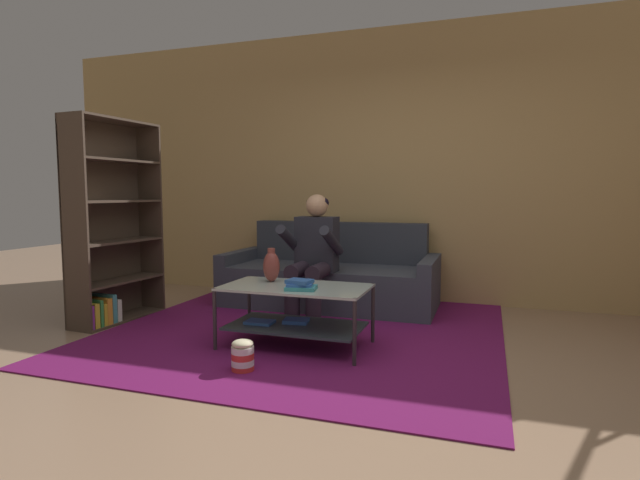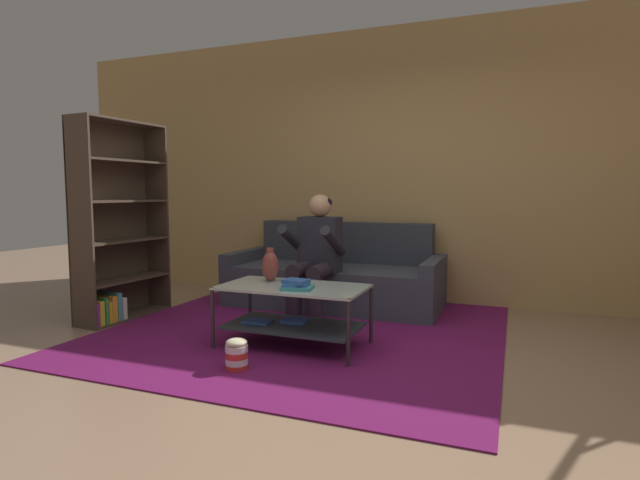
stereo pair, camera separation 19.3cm
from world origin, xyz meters
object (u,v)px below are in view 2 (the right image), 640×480
at_px(vase, 270,266).
at_px(popcorn_tub, 237,354).
at_px(book_stack, 297,285).
at_px(couch, 335,279).
at_px(bookshelf, 115,233).
at_px(person_seated_center, 316,251).
at_px(coffee_table, 292,306).

height_order(vase, popcorn_tub, vase).
bearing_deg(vase, popcorn_tub, -81.11).
bearing_deg(book_stack, vase, 145.05).
distance_m(couch, bookshelf, 2.16).
xyz_separation_m(person_seated_center, coffee_table, (0.17, -0.90, -0.31)).
xyz_separation_m(couch, coffee_table, (0.17, -1.45, 0.03)).
height_order(vase, book_stack, vase).
bearing_deg(couch, person_seated_center, -90.00).
relative_size(coffee_table, vase, 4.12).
distance_m(person_seated_center, popcorn_tub, 1.58).
height_order(person_seated_center, vase, person_seated_center).
bearing_deg(coffee_table, couch, 96.86).
bearing_deg(couch, bookshelf, -144.07).
xyz_separation_m(couch, bookshelf, (-1.70, -1.23, 0.51)).
bearing_deg(book_stack, coffee_table, 127.70).
relative_size(coffee_table, bookshelf, 0.60).
bearing_deg(bookshelf, book_stack, -9.44).
bearing_deg(book_stack, person_seated_center, 104.51).
xyz_separation_m(person_seated_center, popcorn_tub, (0.04, -1.49, -0.52)).
bearing_deg(person_seated_center, popcorn_tub, -88.31).
xyz_separation_m(coffee_table, popcorn_tub, (-0.13, -0.59, -0.20)).
distance_m(couch, person_seated_center, 0.64).
bearing_deg(popcorn_tub, coffee_table, 77.64).
xyz_separation_m(couch, vase, (-0.07, -1.33, 0.31)).
height_order(person_seated_center, book_stack, person_seated_center).
relative_size(coffee_table, book_stack, 4.47).
bearing_deg(person_seated_center, vase, -94.82).
bearing_deg(vase, book_stack, -34.95).
bearing_deg(vase, bookshelf, 176.63).
bearing_deg(book_stack, popcorn_tub, -114.76).
relative_size(book_stack, popcorn_tub, 1.15).
bearing_deg(book_stack, bookshelf, 170.56).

